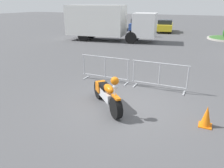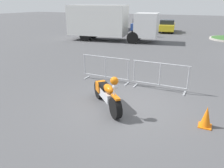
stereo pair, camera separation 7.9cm
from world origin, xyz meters
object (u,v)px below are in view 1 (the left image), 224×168
object	(u,v)px
parked_car_blue	(139,24)
crowd_barrier_far	(159,76)
crowd_barrier_near	(105,69)
parked_car_yellow	(165,26)
parked_car_black	(116,24)
box_truck	(106,22)
pedestrian	(146,27)
traffic_cone	(207,116)
motorcycle	(107,93)

from	to	relation	value
parked_car_blue	crowd_barrier_far	bearing A→B (deg)	-168.66
crowd_barrier_near	parked_car_blue	world-z (taller)	parked_car_blue
parked_car_blue	parked_car_yellow	size ratio (longest dim) A/B	1.06
parked_car_black	parked_car_blue	world-z (taller)	parked_car_blue
crowd_barrier_far	box_truck	xyz separation A→B (m)	(-7.05, 9.68, 1.08)
pedestrian	box_truck	bearing A→B (deg)	152.10
crowd_barrier_far	pedestrian	bearing A→B (deg)	108.63
crowd_barrier_near	traffic_cone	bearing A→B (deg)	-27.27
crowd_barrier_near	parked_car_black	xyz separation A→B (m)	(-7.37, 17.88, 0.17)
crowd_barrier_near	parked_car_yellow	distance (m)	18.09
crowd_barrier_near	crowd_barrier_far	bearing A→B (deg)	0.00
box_truck	parked_car_black	xyz separation A→B (m)	(-2.63, 8.20, -0.91)
parked_car_black	pedestrian	size ratio (longest dim) A/B	2.61
motorcycle	pedestrian	world-z (taller)	pedestrian
parked_car_yellow	traffic_cone	world-z (taller)	parked_car_yellow
box_truck	parked_car_yellow	size ratio (longest dim) A/B	1.87
motorcycle	parked_car_blue	world-z (taller)	parked_car_blue
crowd_barrier_far	box_truck	distance (m)	12.02
crowd_barrier_near	traffic_cone	size ratio (longest dim) A/B	3.65
parked_car_yellow	crowd_barrier_near	bearing A→B (deg)	175.06
motorcycle	parked_car_blue	size ratio (longest dim) A/B	0.38
pedestrian	traffic_cone	xyz separation A→B (m)	(6.33, -15.56, -0.63)
box_truck	parked_car_blue	bearing A→B (deg)	78.99
parked_car_blue	crowd_barrier_near	bearing A→B (deg)	-175.42
parked_car_black	parked_car_blue	xyz separation A→B (m)	(3.03, -0.05, 0.01)
parked_car_black	crowd_barrier_near	bearing A→B (deg)	-166.70
pedestrian	crowd_barrier_far	bearing A→B (deg)	-155.48
motorcycle	pedestrian	size ratio (longest dim) A/B	1.00
parked_car_blue	motorcycle	bearing A→B (deg)	-173.76
parked_car_black	parked_car_yellow	bearing A→B (deg)	-97.56
pedestrian	parked_car_blue	bearing A→B (deg)	31.63
traffic_cone	crowd_barrier_far	bearing A→B (deg)	130.35
crowd_barrier_near	box_truck	world-z (taller)	box_truck
motorcycle	parked_car_yellow	size ratio (longest dim) A/B	0.40
parked_car_black	parked_car_yellow	world-z (taller)	parked_car_black
motorcycle	parked_car_blue	distance (m)	20.77
parked_car_yellow	pedestrian	distance (m)	4.70
motorcycle	box_truck	bearing A→B (deg)	160.06
motorcycle	parked_car_black	world-z (taller)	parked_car_black
crowd_barrier_far	pedestrian	size ratio (longest dim) A/B	1.27
motorcycle	box_truck	xyz separation A→B (m)	(-5.89, 11.88, 1.17)
parked_car_black	pedestrian	distance (m)	6.80
crowd_barrier_near	box_truck	size ratio (longest dim) A/B	0.27
parked_car_blue	parked_car_yellow	xyz separation A→B (m)	(3.03, 0.21, -0.04)
parked_car_black	pedestrian	bearing A→B (deg)	-139.91
motorcycle	parked_car_black	xyz separation A→B (m)	(-8.52, 20.08, 0.25)
parked_car_yellow	box_truck	bearing A→B (deg)	148.62
parked_car_black	pedestrian	xyz separation A→B (m)	(5.14, -4.44, 0.20)
traffic_cone	parked_car_black	bearing A→B (deg)	119.84
parked_car_yellow	pedestrian	bearing A→B (deg)	159.71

